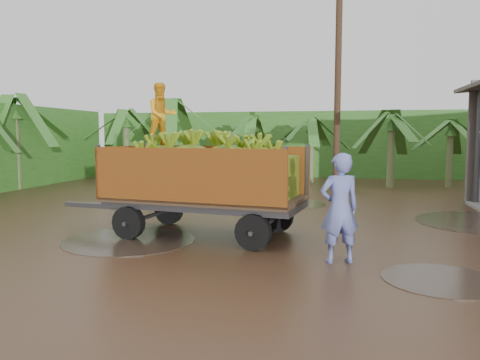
{
  "coord_description": "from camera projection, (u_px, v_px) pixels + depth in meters",
  "views": [
    {
      "loc": [
        0.86,
        -11.16,
        2.34
      ],
      "look_at": [
        -1.47,
        -0.39,
        1.26
      ],
      "focal_mm": 35.0,
      "sensor_mm": 36.0,
      "label": 1
    }
  ],
  "objects": [
    {
      "name": "ground",
      "position": [
        303.0,
        232.0,
        11.26
      ],
      "size": [
        100.0,
        100.0,
        0.0
      ],
      "primitive_type": "plane",
      "color": "black",
      "rests_on": "ground"
    },
    {
      "name": "hedge_north",
      "position": [
        291.0,
        144.0,
        27.07
      ],
      "size": [
        22.0,
        3.0,
        3.6
      ],
      "primitive_type": "cube",
      "color": "#2D661E",
      "rests_on": "ground"
    },
    {
      "name": "banana_trailer",
      "position": [
        204.0,
        178.0,
        10.73
      ],
      "size": [
        6.27,
        2.73,
        3.55
      ],
      "rotation": [
        0.0,
        0.0,
        -0.14
      ],
      "color": "#9E5516",
      "rests_on": "ground"
    },
    {
      "name": "man_blue",
      "position": [
        340.0,
        208.0,
        8.47
      ],
      "size": [
        0.86,
        0.71,
        2.01
      ],
      "primitive_type": "imported",
      "rotation": [
        0.0,
        0.0,
        3.5
      ],
      "color": "#6571B9",
      "rests_on": "ground"
    },
    {
      "name": "utility_pole",
      "position": [
        338.0,
        87.0,
        17.41
      ],
      "size": [
        1.2,
        0.24,
        8.05
      ],
      "color": "#47301E",
      "rests_on": "ground"
    },
    {
      "name": "banana_plants",
      "position": [
        173.0,
        147.0,
        19.04
      ],
      "size": [
        25.39,
        20.61,
        4.24
      ],
      "color": "#2D661E",
      "rests_on": "ground"
    }
  ]
}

